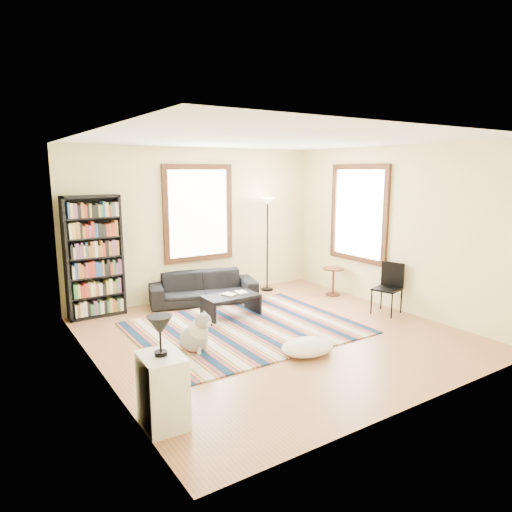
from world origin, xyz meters
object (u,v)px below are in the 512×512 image
bookshelf (94,257)px  floor_lamp (267,245)px  side_table (333,281)px  dog (193,331)px  folding_chair (387,289)px  white_cabinet (162,390)px  coffee_table (231,306)px  floor_cushion (308,347)px  sofa (203,288)px

bookshelf → floor_lamp: (3.31, -0.17, -0.07)m
side_table → dog: (-3.47, -1.06, 0.01)m
floor_lamp → side_table: bearing=-49.8°
bookshelf → folding_chair: 4.88m
floor_lamp → white_cabinet: size_ratio=2.66×
white_cabinet → coffee_table: bearing=51.9°
side_table → folding_chair: (-0.05, -1.37, 0.16)m
coffee_table → white_cabinet: bearing=-131.2°
white_cabinet → side_table: bearing=32.6°
bookshelf → dog: size_ratio=3.58×
white_cabinet → bookshelf: bearing=88.0°
coffee_table → floor_cushion: (0.06, -1.92, -0.09)m
folding_chair → floor_lamp: bearing=92.0°
side_table → sofa: bearing=158.7°
folding_chair → bookshelf: bearing=131.6°
bookshelf → side_table: 4.40m
sofa → floor_lamp: (1.49, 0.10, 0.65)m
side_table → white_cabinet: bearing=-150.5°
coffee_table → white_cabinet: size_ratio=1.29×
floor_cushion → floor_lamp: (1.40, 2.99, 0.84)m
floor_lamp → white_cabinet: 5.13m
coffee_table → dog: dog is taller
sofa → white_cabinet: bearing=-105.6°
bookshelf → floor_cushion: size_ratio=2.64×
dog → bookshelf: bearing=89.5°
bookshelf → white_cabinet: (-0.33, -3.73, -0.65)m
floor_lamp → side_table: size_ratio=3.44×
dog → sofa: bearing=42.4°
bookshelf → coffee_table: bookshelf is taller
floor_cushion → floor_lamp: floor_lamp is taller
bookshelf → coffee_table: size_ratio=2.22×
floor_lamp → dog: (-2.62, -2.07, -0.65)m
floor_cushion → folding_chair: size_ratio=0.88×
folding_chair → white_cabinet: (-4.45, -1.18, -0.08)m
white_cabinet → dog: white_cabinet is taller
floor_lamp → dog: bearing=-141.6°
bookshelf → dog: bookshelf is taller
floor_lamp → folding_chair: 2.56m
dog → floor_lamp: bearing=20.6°
side_table → dog: bearing=-163.1°
folding_chair → dog: folding_chair is taller
bookshelf → folding_chair: bearing=-31.7°
coffee_table → dog: (-1.16, -1.01, 0.10)m
floor_cushion → bookshelf: bearing=121.2°
sofa → floor_lamp: floor_lamp is taller
floor_cushion → white_cabinet: bearing=-165.6°
sofa → floor_cushion: size_ratio=2.54×
folding_chair → coffee_table: bearing=133.2°
bookshelf → white_cabinet: size_ratio=2.86×
coffee_table → floor_lamp: size_ratio=0.48×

